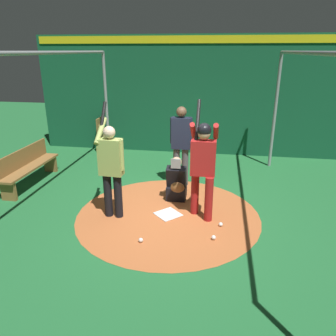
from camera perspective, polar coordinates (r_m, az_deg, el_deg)
ground_plane at (r=6.22m, az=0.00°, el=-8.24°), size 25.18×25.18×0.00m
dirt_circle at (r=6.22m, az=0.00°, el=-8.22°), size 3.46×3.46×0.01m
home_plate at (r=6.22m, az=0.00°, el=-8.15°), size 0.59×0.59×0.01m
batter at (r=5.77m, az=6.17°, el=1.14°), size 0.68×0.49×2.13m
catcher at (r=6.69m, az=1.52°, el=-2.67°), size 0.58×0.40×0.94m
umpire at (r=7.23m, az=2.31°, el=4.63°), size 0.23×0.49×1.82m
visitor at (r=5.87m, az=-10.02°, el=0.41°), size 0.56×0.50×2.09m
back_wall at (r=9.67m, az=4.08°, el=12.61°), size 0.22×9.18×3.38m
cage_frame at (r=5.54m, az=0.00°, el=11.44°), size 6.48×4.60×2.94m
bat_rack at (r=10.26m, az=-11.36°, el=5.81°), size 0.82×0.20×1.05m
bench at (r=8.09m, az=-23.50°, el=0.36°), size 1.98×0.36×0.85m
baseball_0 at (r=5.41m, az=-4.83°, el=-12.56°), size 0.07×0.07×0.07m
baseball_1 at (r=5.89m, az=9.29°, el=-9.79°), size 0.07×0.07×0.07m
baseball_2 at (r=5.51m, az=8.06°, el=-12.05°), size 0.07×0.07×0.07m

